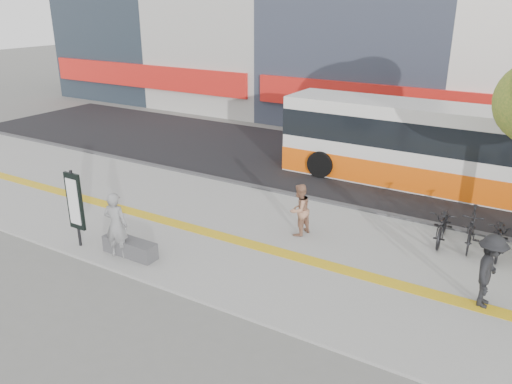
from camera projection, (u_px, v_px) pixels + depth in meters
The scene contains 12 objects.
ground at pixel (236, 263), 13.36m from camera, with size 120.00×120.00×0.00m, color slate.
sidewalk at pixel (265, 240), 14.54m from camera, with size 40.00×7.00×0.08m, color gray.
tactile_strip at pixel (256, 246), 14.13m from camera, with size 40.00×0.45×0.01m, color gold.
street at pixel (359, 170), 20.54m from camera, with size 40.00×8.00×0.06m, color black.
curb at pixel (317, 200), 17.33m from camera, with size 40.00×0.25×0.14m, color #3C3B3E.
bench at pixel (130, 247), 13.55m from camera, with size 1.60×0.45×0.45m, color #3C3B3E.
signboard at pixel (75, 202), 13.70m from camera, with size 0.55×0.10×2.20m.
bus at pixel (434, 149), 18.23m from camera, with size 11.08×2.63×2.95m.
bicycle_row at pixel (500, 235), 13.54m from camera, with size 3.75×1.99×1.13m.
seated_woman at pixel (116, 225), 13.27m from camera, with size 0.66×0.43×1.80m, color black.
pedestrian_tan at pixel (299, 210), 14.56m from camera, with size 0.75×0.58×1.53m, color #A37155.
pedestrian_dark at pixel (489, 271), 11.10m from camera, with size 1.11×0.64×1.72m, color black.
Camera 1 is at (6.55, -9.84, 6.52)m, focal length 35.73 mm.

